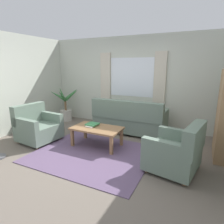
# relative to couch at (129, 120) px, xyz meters

# --- Properties ---
(ground_plane) EXTENTS (6.24, 6.24, 0.00)m
(ground_plane) POSITION_rel_couch_xyz_m (-0.20, -1.55, -0.37)
(ground_plane) COLOR #6B6056
(wall_back) EXTENTS (5.32, 0.12, 2.60)m
(wall_back) POSITION_rel_couch_xyz_m (-0.20, 0.71, 0.93)
(wall_back) COLOR beige
(wall_back) RESTS_ON ground_plane
(wall_left) EXTENTS (0.12, 4.40, 2.60)m
(wall_left) POSITION_rel_couch_xyz_m (-2.86, -1.55, 0.93)
(wall_left) COLOR beige
(wall_left) RESTS_ON ground_plane
(window_with_curtains) EXTENTS (1.98, 0.07, 1.40)m
(window_with_curtains) POSITION_rel_couch_xyz_m (-0.20, 0.63, 1.08)
(window_with_curtains) COLOR white
(area_rug) EXTENTS (2.36, 1.94, 0.01)m
(area_rug) POSITION_rel_couch_xyz_m (-0.20, -1.55, -0.36)
(area_rug) COLOR #604C6B
(area_rug) RESTS_ON ground_plane
(couch) EXTENTS (1.90, 0.82, 0.92)m
(couch) POSITION_rel_couch_xyz_m (0.00, 0.00, 0.00)
(couch) COLOR slate
(couch) RESTS_ON ground_plane
(armchair_left) EXTENTS (0.89, 0.90, 0.88)m
(armchair_left) POSITION_rel_couch_xyz_m (-1.78, -1.50, -0.01)
(armchair_left) COLOR slate
(armchair_left) RESTS_ON ground_plane
(armchair_right) EXTENTS (0.95, 0.97, 0.88)m
(armchair_right) POSITION_rel_couch_xyz_m (1.43, -1.46, -0.01)
(armchair_right) COLOR slate
(armchair_right) RESTS_ON ground_plane
(coffee_table) EXTENTS (1.10, 0.64, 0.44)m
(coffee_table) POSITION_rel_couch_xyz_m (-0.33, -1.15, 0.01)
(coffee_table) COLOR olive
(coffee_table) RESTS_ON ground_plane
(book_stack_on_table) EXTENTS (0.26, 0.33, 0.05)m
(book_stack_on_table) POSITION_rel_couch_xyz_m (-0.49, -1.08, 0.10)
(book_stack_on_table) COLOR beige
(book_stack_on_table) RESTS_ON coffee_table
(potted_plant) EXTENTS (1.08, 1.05, 1.09)m
(potted_plant) POSITION_rel_couch_xyz_m (-2.31, 0.21, 0.06)
(potted_plant) COLOR #B7B2A8
(potted_plant) RESTS_ON ground_plane
(bookshelf) EXTENTS (0.30, 0.94, 1.72)m
(bookshelf) POSITION_rel_couch_xyz_m (2.14, -0.48, 0.41)
(bookshelf) COLOR #A87F56
(bookshelf) RESTS_ON ground_plane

